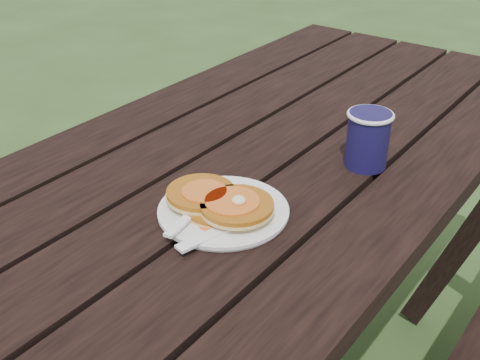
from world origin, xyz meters
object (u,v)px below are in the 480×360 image
Objects in this scene: plate at (223,211)px; pancake_stack at (220,202)px; coffee_cup at (368,136)px; picnic_table at (238,316)px.

pancake_stack reaches higher than plate.
pancake_stack is 1.74× the size of coffee_cup.
coffee_cup is at bearing 69.05° from pancake_stack.
coffee_cup is at bearing 34.43° from picnic_table.
plate is 1.94× the size of coffee_cup.
picnic_table is 8.71× the size of plate.
coffee_cup is (0.11, 0.29, 0.04)m from pancake_stack.
plate is 1.12× the size of pancake_stack.
pancake_stack is at bearing -125.36° from plate.
picnic_table is at bearing -145.57° from coffee_cup.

